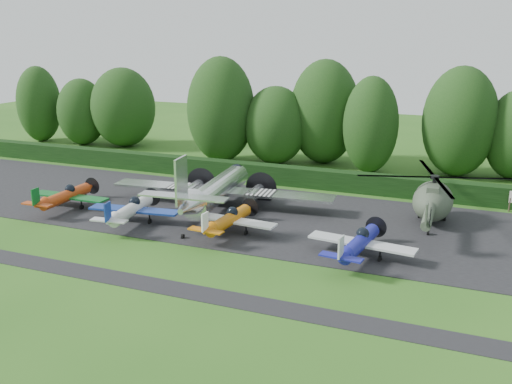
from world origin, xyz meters
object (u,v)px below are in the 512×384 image
at_px(transport_plane, 216,190).
at_px(helicopter, 433,198).
at_px(light_plane_blue, 359,243).
at_px(light_plane_orange, 229,220).
at_px(light_plane_white, 132,209).
at_px(light_plane_red, 66,196).

distance_m(transport_plane, helicopter, 19.06).
bearing_deg(light_plane_blue, light_plane_orange, 166.33).
distance_m(light_plane_white, helicopter, 25.70).
bearing_deg(light_plane_white, light_plane_red, 177.83).
distance_m(light_plane_red, light_plane_orange, 16.80).
xyz_separation_m(light_plane_red, light_plane_white, (8.03, -1.33, 0.04)).
height_order(light_plane_red, light_plane_orange, light_plane_red).
xyz_separation_m(light_plane_white, helicopter, (23.72, 9.84, 0.95)).
height_order(transport_plane, light_plane_blue, transport_plane).
relative_size(light_plane_blue, helicopter, 0.55).
bearing_deg(light_plane_blue, helicopter, 62.03).
height_order(transport_plane, light_plane_orange, transport_plane).
relative_size(light_plane_red, light_plane_white, 0.97).
height_order(light_plane_white, light_plane_orange, light_plane_white).
relative_size(light_plane_orange, helicopter, 0.53).
bearing_deg(light_plane_blue, transport_plane, 148.70).
bearing_deg(transport_plane, light_plane_orange, -49.69).
bearing_deg(helicopter, transport_plane, -167.31).
relative_size(transport_plane, light_plane_orange, 2.67).
bearing_deg(light_plane_orange, light_plane_blue, -11.06).
height_order(transport_plane, light_plane_white, transport_plane).
height_order(light_plane_orange, light_plane_blue, light_plane_blue).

